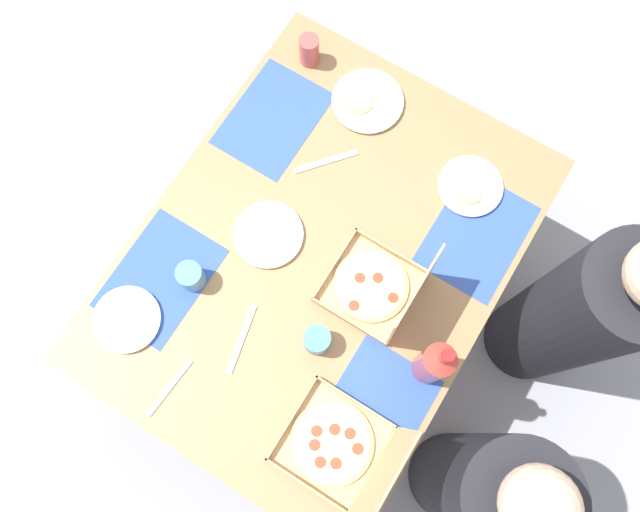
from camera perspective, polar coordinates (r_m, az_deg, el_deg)
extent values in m
plane|color=gray|center=(2.63, 0.00, -4.30)|extent=(6.00, 6.00, 0.00)
cylinder|color=#3F3328|center=(2.58, -1.35, 14.57)|extent=(0.07, 0.07, 0.70)
cylinder|color=#3F3328|center=(2.35, -18.22, -9.39)|extent=(0.07, 0.07, 0.70)
cylinder|color=#3F3328|center=(2.48, 17.08, 4.13)|extent=(0.07, 0.07, 0.70)
cube|color=#936D47|center=(1.93, 0.00, -0.12)|extent=(1.38, 1.04, 0.03)
cube|color=#2D4C9E|center=(2.09, -4.25, 12.24)|extent=(0.36, 0.26, 0.00)
cube|color=#2D4C9E|center=(1.96, -14.20, -1.90)|extent=(0.36, 0.26, 0.00)
cube|color=#2D4C9E|center=(1.99, 13.94, 1.88)|extent=(0.36, 0.26, 0.00)
cube|color=#2D4C9E|center=(1.85, 4.83, -13.85)|extent=(0.36, 0.26, 0.00)
cube|color=tan|center=(1.89, 4.52, -2.82)|extent=(0.26, 0.26, 0.01)
cube|color=tan|center=(1.91, 6.47, 0.41)|extent=(0.01, 0.26, 0.03)
cube|color=tan|center=(1.85, 2.59, -5.90)|extent=(0.01, 0.26, 0.03)
cube|color=tan|center=(1.89, 1.31, -0.75)|extent=(0.26, 0.01, 0.03)
cube|color=tan|center=(1.87, 7.85, -4.64)|extent=(0.26, 0.01, 0.03)
cylinder|color=#E0B76B|center=(1.89, 4.54, -2.76)|extent=(0.23, 0.23, 0.01)
cylinder|color=#EFD67F|center=(1.88, 4.56, -2.70)|extent=(0.20, 0.20, 0.00)
cylinder|color=red|center=(1.86, 3.07, -4.46)|extent=(0.03, 0.03, 0.00)
cylinder|color=red|center=(1.87, 6.52, -3.86)|extent=(0.03, 0.03, 0.00)
cylinder|color=red|center=(1.88, 5.23, -1.96)|extent=(0.03, 0.03, 0.00)
cylinder|color=red|center=(1.88, 3.62, -1.95)|extent=(0.03, 0.03, 0.00)
cube|color=tan|center=(1.74, 8.43, -3.72)|extent=(0.26, 0.01, 0.26)
cube|color=tan|center=(1.84, 1.07, -16.48)|extent=(0.27, 0.27, 0.01)
cube|color=tan|center=(1.83, 3.28, -12.99)|extent=(0.01, 0.27, 0.03)
cube|color=tan|center=(1.83, -1.20, -19.96)|extent=(0.01, 0.27, 0.03)
cube|color=tan|center=(1.83, -2.52, -14.31)|extent=(0.27, 0.01, 0.03)
cube|color=tan|center=(1.83, 4.75, -18.59)|extent=(0.27, 0.01, 0.03)
cylinder|color=#E0B76B|center=(1.83, 1.07, -16.48)|extent=(0.23, 0.23, 0.01)
cylinder|color=#EFD67F|center=(1.83, 1.08, -16.49)|extent=(0.21, 0.21, 0.00)
cylinder|color=red|center=(1.82, 0.02, -18.06)|extent=(0.03, 0.03, 0.00)
cylinder|color=red|center=(1.82, 1.44, -18.15)|extent=(0.03, 0.03, 0.00)
cylinder|color=red|center=(1.83, 3.42, -16.93)|extent=(0.03, 0.03, 0.00)
cylinder|color=red|center=(1.82, 2.71, -15.66)|extent=(0.03, 0.03, 0.00)
cylinder|color=red|center=(1.82, 1.33, -15.32)|extent=(0.03, 0.03, 0.00)
cylinder|color=red|center=(1.82, -0.31, -15.47)|extent=(0.03, 0.03, 0.00)
cylinder|color=red|center=(1.82, -0.49, -16.63)|extent=(0.03, 0.03, 0.00)
cube|color=tan|center=(1.69, 5.65, -19.11)|extent=(0.27, 0.03, 0.27)
cylinder|color=white|center=(1.95, -16.95, -5.51)|extent=(0.19, 0.19, 0.01)
cylinder|color=white|center=(1.94, -17.02, -5.47)|extent=(0.20, 0.20, 0.01)
cylinder|color=white|center=(2.12, 4.29, 13.66)|extent=(0.22, 0.22, 0.01)
cylinder|color=white|center=(2.11, 4.31, 13.76)|extent=(0.23, 0.23, 0.01)
cylinder|color=#E0B76B|center=(2.10, 3.55, 13.74)|extent=(0.09, 0.09, 0.01)
cylinder|color=#EFD67F|center=(2.09, 3.56, 13.82)|extent=(0.08, 0.08, 0.00)
cylinder|color=white|center=(1.94, -4.68, 1.89)|extent=(0.21, 0.21, 0.01)
cylinder|color=white|center=(1.93, -4.70, 1.97)|extent=(0.22, 0.22, 0.01)
cylinder|color=white|center=(2.04, 13.32, 6.08)|extent=(0.20, 0.20, 0.01)
cylinder|color=white|center=(2.03, 13.37, 6.16)|extent=(0.20, 0.20, 0.01)
cylinder|color=#E0B76B|center=(2.01, 13.27, 5.61)|extent=(0.08, 0.08, 0.01)
cylinder|color=#EFD67F|center=(2.01, 13.31, 5.68)|extent=(0.07, 0.07, 0.00)
cylinder|color=#B2382D|center=(1.77, 10.16, -9.56)|extent=(0.09, 0.09, 0.22)
cone|color=#B2382D|center=(1.65, 10.92, -9.08)|extent=(0.09, 0.09, 0.04)
cylinder|color=#B2382D|center=(1.60, 11.22, -8.89)|extent=(0.03, 0.03, 0.06)
cylinder|color=red|center=(1.57, 11.46, -8.74)|extent=(0.03, 0.03, 0.01)
cylinder|color=teal|center=(1.89, -11.52, -1.81)|extent=(0.08, 0.08, 0.09)
cylinder|color=#BF4742|center=(2.15, -0.98, 18.01)|extent=(0.06, 0.06, 0.11)
cylinder|color=teal|center=(1.82, -0.26, -7.57)|extent=(0.08, 0.08, 0.09)
cube|color=#B7B7BC|center=(1.87, -7.07, -7.40)|extent=(0.21, 0.06, 0.00)
cube|color=#B7B7BC|center=(2.02, 0.55, 8.50)|extent=(0.17, 0.15, 0.00)
cube|color=#B7B7BC|center=(1.90, -13.39, -11.44)|extent=(0.19, 0.03, 0.00)
cylinder|color=black|center=(2.26, 21.55, -5.21)|extent=(0.32, 0.32, 1.00)
cylinder|color=black|center=(2.17, 14.13, -19.44)|extent=(0.32, 0.32, 0.94)
sphere|color=#D1A889|center=(1.62, 19.17, -20.50)|extent=(0.19, 0.19, 0.19)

